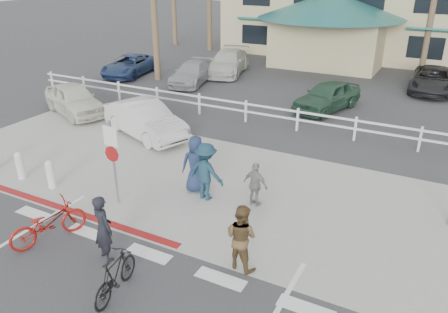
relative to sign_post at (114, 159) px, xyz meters
The scene contains 23 objects.
ground 3.50m from the sign_post, 43.73° to the right, with size 140.00×140.00×0.00m, color #333335.
sidewalk_plaza 3.56m from the sign_post, 45.00° to the left, with size 22.00×7.00×0.01m, color gray.
cross_street 6.86m from the sign_post, 69.94° to the left, with size 40.00×5.00×0.01m, color #333335.
parking_lot 16.03m from the sign_post, 81.72° to the left, with size 50.00×16.00×0.01m, color #333335.
curb_red 1.89m from the sign_post, 124.99° to the right, with size 7.00×0.25×0.02m, color maroon.
rail_fence 8.81m from the sign_post, 71.36° to the left, with size 29.40×0.16×1.00m, color silver, non-canonical shape.
sign_post is the anchor object (origin of this frame).
bollard_0 2.69m from the sign_post, behind, with size 0.26×0.26×0.95m, color silver, non-canonical shape.
bollard_1 4.03m from the sign_post, behind, with size 0.26×0.26×0.95m, color silver, non-canonical shape.
bike_red 2.49m from the sign_post, 97.34° to the right, with size 0.69×1.98×1.04m, color maroon.
rider_red 2.71m from the sign_post, 55.82° to the right, with size 0.62×0.41×1.70m, color black.
bike_black 4.07m from the sign_post, 50.22° to the right, with size 0.46×1.61×0.97m, color black.
rider_black 4.64m from the sign_post, 12.15° to the right, with size 0.80×0.62×1.64m, color brown.
pedestrian_a 2.69m from the sign_post, 34.22° to the left, with size 1.16×0.67×1.79m, color #173444.
pedestrian_child 4.13m from the sign_post, 26.01° to the left, with size 0.80×0.33×1.37m, color gray.
pedestrian_b 2.49m from the sign_post, 47.27° to the left, with size 0.88×0.57×1.81m, color #1C2949.
car_white_sedan 5.58m from the sign_post, 118.39° to the left, with size 1.50×4.32×1.42m, color silver.
car_red_compact 9.27m from the sign_post, 142.33° to the left, with size 1.66×4.14×1.41m, color silver.
lot_car_0 16.33m from the sign_post, 127.53° to the left, with size 2.09×4.52×1.26m, color navy.
lot_car_1 14.10m from the sign_post, 112.52° to the left, with size 1.73×4.25×1.23m, color #9A9BA1.
lot_car_2 12.12m from the sign_post, 75.58° to the left, with size 1.65×4.10×1.40m, color #284A37.
lot_car_4 16.86m from the sign_post, 106.07° to the left, with size 2.03×5.00×1.45m, color beige.
lot_car_5 19.12m from the sign_post, 67.66° to the left, with size 2.20×4.77×1.32m, color black.
Camera 1 is at (5.73, -6.35, 6.57)m, focal length 35.00 mm.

